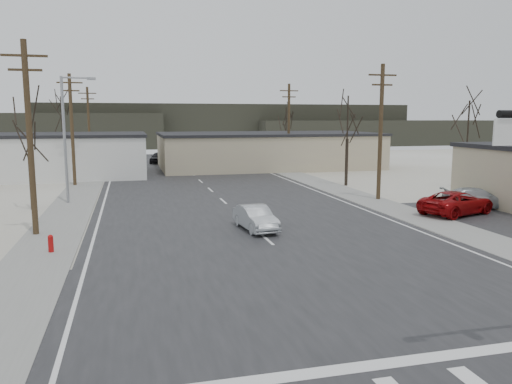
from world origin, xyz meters
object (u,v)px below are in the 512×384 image
at_px(sedan_crossing, 256,218).
at_px(car_parked_silver, 477,198).
at_px(car_far_b, 159,157).
at_px(car_parked_red, 457,203).
at_px(car_far_a, 199,161).
at_px(fire_hydrant, 51,244).

relative_size(sedan_crossing, car_parked_silver, 0.85).
xyz_separation_m(car_far_b, car_parked_silver, (19.03, -39.98, -0.09)).
bearing_deg(car_parked_silver, car_parked_red, 137.34).
distance_m(car_far_a, car_parked_silver, 34.92).
height_order(fire_hydrant, car_far_b, car_far_b).
height_order(sedan_crossing, car_parked_red, car_parked_red).
xyz_separation_m(car_far_a, car_parked_red, (11.92, -33.29, -0.08)).
distance_m(fire_hydrant, car_far_a, 38.51).
relative_size(sedan_crossing, car_far_b, 0.90).
height_order(car_far_a, car_far_b, car_far_a).
bearing_deg(sedan_crossing, car_far_a, 81.14).
relative_size(car_far_b, car_parked_red, 0.83).
height_order(sedan_crossing, car_far_a, car_far_a).
distance_m(sedan_crossing, car_far_b, 42.86).
distance_m(fire_hydrant, car_parked_red, 23.91).
bearing_deg(car_far_a, car_parked_silver, 99.37).
relative_size(car_far_a, car_far_b, 1.26).
distance_m(car_far_a, car_far_b, 9.36).
xyz_separation_m(fire_hydrant, car_parked_red, (23.67, 3.38, 0.32)).
relative_size(fire_hydrant, sedan_crossing, 0.22).
bearing_deg(car_parked_silver, car_far_b, 42.76).
bearing_deg(car_parked_red, car_far_b, 1.86).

